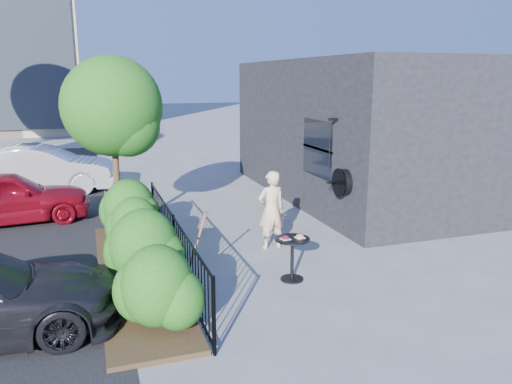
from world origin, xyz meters
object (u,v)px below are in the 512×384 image
object	(u,v)px
car_red	(5,198)
car_silver	(42,169)
patio_tree	(116,113)
shovel	(195,252)
cafe_table	(292,251)
woman	(271,210)

from	to	relation	value
car_red	car_silver	distance (m)	3.48
patio_tree	shovel	bearing A→B (deg)	-73.83
patio_tree	cafe_table	xyz separation A→B (m)	(2.64, -3.79, -2.23)
car_silver	woman	bearing A→B (deg)	-138.18
woman	car_silver	distance (m)	8.71
cafe_table	car_red	xyz separation A→B (m)	(-5.27, 5.47, 0.13)
patio_tree	car_red	world-z (taller)	patio_tree
car_red	patio_tree	bearing A→B (deg)	-128.84
cafe_table	shovel	world-z (taller)	shovel
woman	shovel	distance (m)	2.34
car_red	car_silver	bearing A→B (deg)	-16.10
shovel	cafe_table	bearing A→B (deg)	-13.72
car_silver	patio_tree	bearing A→B (deg)	-150.90
patio_tree	car_red	xyz separation A→B (m)	(-2.63, 1.68, -2.10)
car_red	woman	bearing A→B (deg)	-130.48
cafe_table	car_silver	world-z (taller)	car_silver
woman	car_silver	world-z (taller)	woman
shovel	patio_tree	bearing A→B (deg)	106.17
patio_tree	car_red	bearing A→B (deg)	147.52
woman	cafe_table	bearing A→B (deg)	75.93
patio_tree	car_silver	xyz separation A→B (m)	(-2.04, 5.10, -2.03)
patio_tree	car_red	distance (m)	3.76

